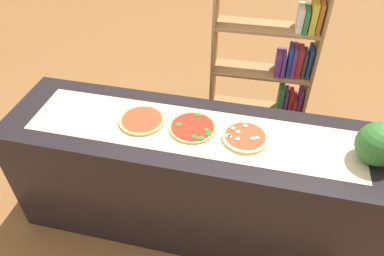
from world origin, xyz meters
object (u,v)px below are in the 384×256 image
(pizza_spinach_1, at_px, (193,127))
(watermelon, at_px, (379,144))
(bookshelf, at_px, (274,80))
(pizza_plain_0, at_px, (142,120))
(pizza_mushroom_2, at_px, (245,136))

(pizza_spinach_1, relative_size, watermelon, 1.20)
(watermelon, distance_m, bookshelf, 1.17)
(pizza_plain_0, bearing_deg, watermelon, -1.14)
(pizza_plain_0, xyz_separation_m, bookshelf, (0.78, 0.95, -0.20))
(pizza_plain_0, distance_m, pizza_mushroom_2, 0.64)
(watermelon, bearing_deg, bookshelf, 120.14)
(pizza_plain_0, height_order, pizza_mushroom_2, pizza_mushroom_2)
(pizza_spinach_1, bearing_deg, pizza_plain_0, -179.06)
(pizza_mushroom_2, bearing_deg, pizza_spinach_1, 177.73)
(bookshelf, bearing_deg, pizza_mushroom_2, -98.33)
(pizza_plain_0, relative_size, pizza_spinach_1, 0.99)
(pizza_spinach_1, xyz_separation_m, bookshelf, (0.46, 0.94, -0.20))
(pizza_plain_0, distance_m, pizza_spinach_1, 0.32)
(pizza_plain_0, bearing_deg, pizza_mushroom_2, -0.66)
(pizza_plain_0, height_order, bookshelf, bookshelf)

